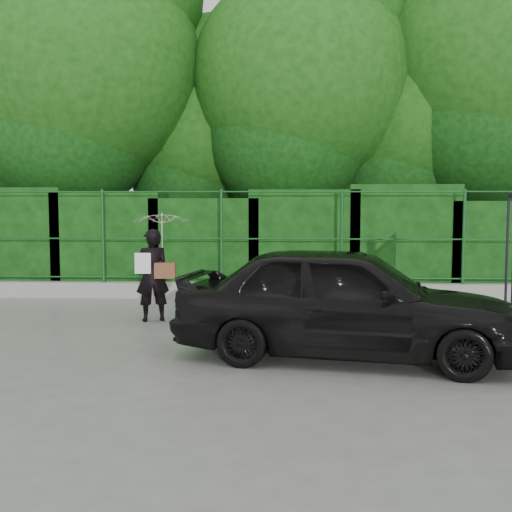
{
  "coord_description": "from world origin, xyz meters",
  "views": [
    {
      "loc": [
        1.56,
        -7.75,
        1.89
      ],
      "look_at": [
        1.19,
        1.3,
        1.1
      ],
      "focal_mm": 45.0,
      "sensor_mm": 36.0,
      "label": 1
    }
  ],
  "objects": [
    {
      "name": "ground",
      "position": [
        0.0,
        0.0,
        0.0
      ],
      "size": [
        80.0,
        80.0,
        0.0
      ],
      "primitive_type": "plane",
      "color": "gray"
    },
    {
      "name": "kerb",
      "position": [
        0.0,
        4.5,
        0.15
      ],
      "size": [
        14.0,
        0.25,
        0.3
      ],
      "primitive_type": "cube",
      "color": "#9E9E99",
      "rests_on": "ground"
    },
    {
      "name": "fence",
      "position": [
        0.22,
        4.5,
        1.2
      ],
      "size": [
        14.13,
        0.06,
        1.8
      ],
      "color": "#134A1B",
      "rests_on": "kerb"
    },
    {
      "name": "hedge",
      "position": [
        0.01,
        5.5,
        1.02
      ],
      "size": [
        14.2,
        1.2,
        2.2
      ],
      "color": "black",
      "rests_on": "ground"
    },
    {
      "name": "trees",
      "position": [
        1.14,
        7.74,
        4.62
      ],
      "size": [
        17.1,
        6.15,
        8.08
      ],
      "color": "black",
      "rests_on": "ground"
    },
    {
      "name": "woman",
      "position": [
        -0.36,
        2.15,
        1.13
      ],
      "size": [
        0.88,
        0.87,
        1.71
      ],
      "color": "black",
      "rests_on": "ground"
    },
    {
      "name": "car",
      "position": [
        2.33,
        -0.14,
        0.69
      ],
      "size": [
        4.3,
        2.42,
        1.38
      ],
      "primitive_type": "imported",
      "rotation": [
        0.0,
        0.0,
        1.37
      ],
      "color": "black",
      "rests_on": "ground"
    }
  ]
}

